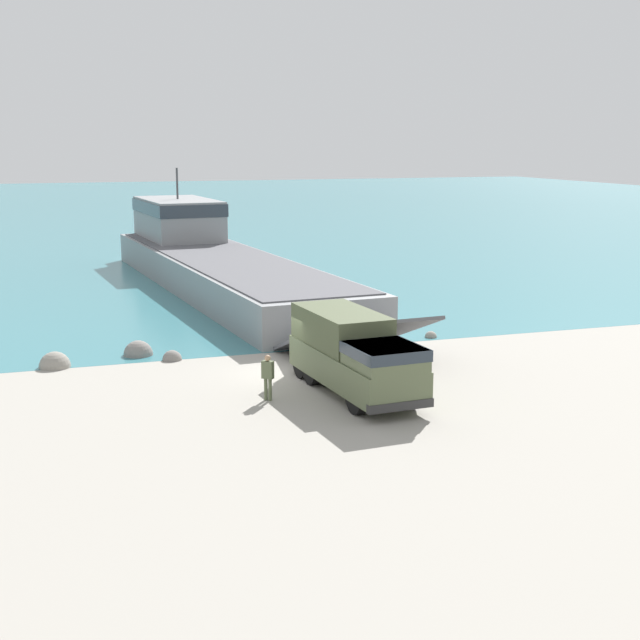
{
  "coord_description": "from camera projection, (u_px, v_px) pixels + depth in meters",
  "views": [
    {
      "loc": [
        -10.32,
        -35.25,
        9.77
      ],
      "look_at": [
        1.91,
        1.41,
        1.96
      ],
      "focal_mm": 50.0,
      "sensor_mm": 36.0,
      "label": 1
    }
  ],
  "objects": [
    {
      "name": "landing_craft",
      "position": [
        212.0,
        257.0,
        61.6
      ],
      "size": [
        9.82,
        41.45,
        7.7
      ],
      "rotation": [
        0.0,
        0.0,
        0.08
      ],
      "color": "gray",
      "rests_on": "ground_plane"
    },
    {
      "name": "shoreline_rock_c",
      "position": [
        172.0,
        360.0,
        40.37
      ],
      "size": [
        0.89,
        0.89,
        0.89
      ],
      "primitive_type": "sphere",
      "color": "gray",
      "rests_on": "ground_plane"
    },
    {
      "name": "water_surface",
      "position": [
        99.0,
        211.0,
        125.33
      ],
      "size": [
        240.0,
        180.0,
        0.01
      ],
      "primitive_type": "cube",
      "color": "teal",
      "rests_on": "ground_plane"
    },
    {
      "name": "shoreline_rock_b",
      "position": [
        138.0,
        355.0,
        41.28
      ],
      "size": [
        1.37,
        1.37,
        1.37
      ],
      "primitive_type": "sphere",
      "color": "gray",
      "rests_on": "ground_plane"
    },
    {
      "name": "military_truck",
      "position": [
        354.0,
        353.0,
        34.77
      ],
      "size": [
        3.1,
        8.07,
        3.09
      ],
      "rotation": [
        0.0,
        0.0,
        -1.5
      ],
      "color": "#566042",
      "rests_on": "ground_plane"
    },
    {
      "name": "shoreline_rock_a",
      "position": [
        55.0,
        367.0,
        39.06
      ],
      "size": [
        1.39,
        1.39,
        1.39
      ],
      "primitive_type": "sphere",
      "color": "gray",
      "rests_on": "ground_plane"
    },
    {
      "name": "soldier_on_ramp",
      "position": [
        268.0,
        374.0,
        33.9
      ],
      "size": [
        0.49,
        0.47,
        1.79
      ],
      "rotation": [
        0.0,
        0.0,
        0.85
      ],
      "color": "#566042",
      "rests_on": "ground_plane"
    },
    {
      "name": "ground_plane",
      "position": [
        288.0,
        374.0,
        37.91
      ],
      "size": [
        240.0,
        240.0,
        0.0
      ],
      "primitive_type": "plane",
      "color": "#9E998E"
    },
    {
      "name": "shoreline_rock_d",
      "position": [
        431.0,
        337.0,
        45.0
      ],
      "size": [
        0.62,
        0.62,
        0.62
      ],
      "primitive_type": "sphere",
      "color": "gray",
      "rests_on": "ground_plane"
    }
  ]
}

